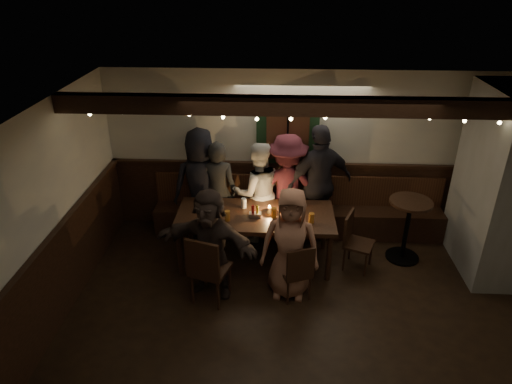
# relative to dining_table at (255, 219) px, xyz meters

# --- Properties ---
(room) EXTENTS (6.02, 5.01, 2.62)m
(room) POSITION_rel_dining_table_xyz_m (1.71, 0.02, 0.35)
(room) COLOR black
(room) RESTS_ON ground
(dining_table) EXTENTS (2.23, 0.95, 0.97)m
(dining_table) POSITION_rel_dining_table_xyz_m (0.00, 0.00, 0.00)
(dining_table) COLOR black
(dining_table) RESTS_ON ground
(chair_near_left) EXTENTS (0.56, 0.56, 0.99)m
(chair_near_left) POSITION_rel_dining_table_xyz_m (-0.56, -0.94, -0.17)
(chair_near_left) COLOR black
(chair_near_left) RESTS_ON ground
(chair_near_right) EXTENTS (0.48, 0.48, 0.82)m
(chair_near_right) POSITION_rel_dining_table_xyz_m (0.59, -0.82, -0.26)
(chair_near_right) COLOR black
(chair_near_right) RESTS_ON ground
(chair_end) EXTENTS (0.50, 0.50, 0.85)m
(chair_end) POSITION_rel_dining_table_xyz_m (1.41, -0.05, -0.25)
(chair_end) COLOR black
(chair_end) RESTS_ON ground
(high_top) EXTENTS (0.61, 0.61, 0.96)m
(high_top) POSITION_rel_dining_table_xyz_m (2.21, 0.20, -0.12)
(high_top) COLOR black
(high_top) RESTS_ON ground
(person_a) EXTENTS (1.01, 0.82, 1.80)m
(person_a) POSITION_rel_dining_table_xyz_m (-0.87, 0.72, 0.17)
(person_a) COLOR black
(person_a) RESTS_ON ground
(person_b) EXTENTS (0.61, 0.41, 1.64)m
(person_b) POSITION_rel_dining_table_xyz_m (-0.61, 0.63, 0.09)
(person_b) COLOR #252527
(person_b) RESTS_ON ground
(person_c) EXTENTS (0.91, 0.78, 1.62)m
(person_c) POSITION_rel_dining_table_xyz_m (0.01, 0.67, 0.08)
(person_c) COLOR silver
(person_c) RESTS_ON ground
(person_d) EXTENTS (1.20, 0.80, 1.73)m
(person_d) POSITION_rel_dining_table_xyz_m (0.45, 0.74, 0.14)
(person_d) COLOR #481A25
(person_d) RESTS_ON ground
(person_e) EXTENTS (1.19, 0.88, 1.88)m
(person_e) POSITION_rel_dining_table_xyz_m (0.95, 0.77, 0.21)
(person_e) COLOR #222028
(person_e) RESTS_ON ground
(person_f) EXTENTS (1.47, 0.86, 1.51)m
(person_f) POSITION_rel_dining_table_xyz_m (-0.54, -0.69, 0.03)
(person_f) COLOR #332724
(person_f) RESTS_ON ground
(person_g) EXTENTS (0.79, 0.55, 1.54)m
(person_g) POSITION_rel_dining_table_xyz_m (0.48, -0.69, 0.04)
(person_g) COLOR #A96E58
(person_g) RESTS_ON ground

